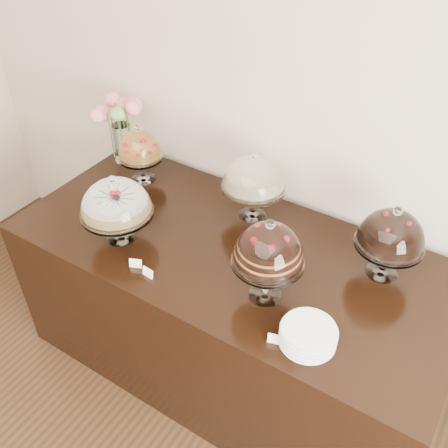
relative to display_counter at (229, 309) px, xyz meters
The scene contains 12 objects.
wall_back 1.21m from the display_counter, 67.98° to the left, with size 5.00×0.04×3.00m, color beige.
display_counter is the anchor object (origin of this frame).
cake_stand_sugar_sponge 0.87m from the display_counter, 155.85° to the right, with size 0.36×0.36×0.37m.
cake_stand_choco_layer 0.81m from the display_counter, 31.59° to the right, with size 0.31×0.31×0.42m.
cake_stand_cheesecake 0.75m from the display_counter, 97.09° to the left, with size 0.34×0.34×0.38m.
cake_stand_dark_choco 1.00m from the display_counter, 18.14° to the left, with size 0.31×0.31×0.38m.
cake_stand_fruit_tart 1.03m from the display_counter, 161.81° to the left, with size 0.25×0.25×0.35m.
flower_vase 1.27m from the display_counter, 159.83° to the left, with size 0.29×0.30×0.41m.
plate_stack 0.82m from the display_counter, 29.69° to the right, with size 0.22×0.22×0.08m.
price_card_left 0.64m from the display_counter, 119.58° to the right, with size 0.06×0.01×0.04m, color white.
price_card_right 0.77m from the display_counter, 40.73° to the right, with size 0.06×0.01×0.04m, color white.
price_card_extra 0.66m from the display_counter, 130.16° to the right, with size 0.06×0.01×0.04m, color white.
Camera 1 is at (0.74, 0.88, 2.52)m, focal length 40.00 mm.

